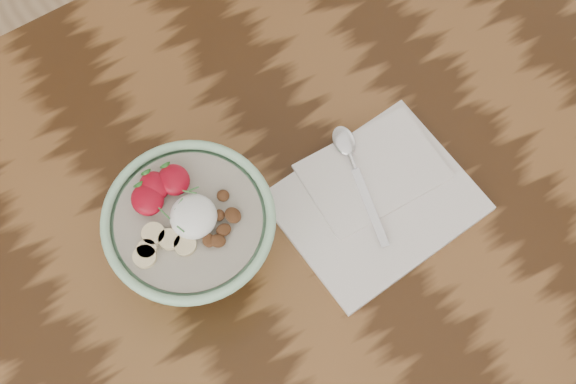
# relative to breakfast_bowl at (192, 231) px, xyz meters

# --- Properties ---
(table) EXTENTS (1.60, 0.90, 0.75)m
(table) POSITION_rel_breakfast_bowl_xyz_m (0.18, -0.02, -0.16)
(table) COLOR #331D0C
(table) RESTS_ON ground
(breakfast_bowl) EXTENTS (0.21, 0.21, 0.14)m
(breakfast_bowl) POSITION_rel_breakfast_bowl_xyz_m (0.00, 0.00, 0.00)
(breakfast_bowl) COLOR #98CCA1
(breakfast_bowl) RESTS_ON table
(napkin) EXTENTS (0.26, 0.21, 0.01)m
(napkin) POSITION_rel_breakfast_bowl_xyz_m (0.23, -0.06, -0.06)
(napkin) COLOR white
(napkin) RESTS_ON table
(spoon) EXTENTS (0.06, 0.18, 0.01)m
(spoon) POSITION_rel_breakfast_bowl_xyz_m (0.23, -0.00, -0.05)
(spoon) COLOR silver
(spoon) RESTS_ON napkin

